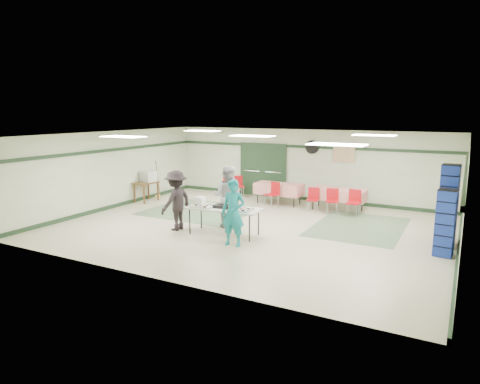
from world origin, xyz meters
The scene contains 42 objects.
floor centered at (0.00, 0.00, 0.00)m, with size 11.00×11.00×0.00m, color beige.
ceiling centered at (0.00, 0.00, 2.70)m, with size 11.00×11.00×0.00m, color white.
wall_back centered at (0.00, 4.50, 1.35)m, with size 11.00×11.00×0.00m, color silver.
wall_front centered at (0.00, -4.50, 1.35)m, with size 11.00×11.00×0.00m, color silver.
wall_left centered at (-5.50, 0.00, 1.35)m, with size 9.00×9.00×0.00m, color silver.
wall_right centered at (5.50, 0.00, 1.35)m, with size 9.00×9.00×0.00m, color silver.
trim_back centered at (0.00, 4.47, 2.05)m, with size 11.00×0.06×0.10m, color #1C341F.
baseboard_back centered at (0.00, 4.47, 0.06)m, with size 11.00×0.06×0.12m, color #1C341F.
trim_left centered at (-5.47, 0.00, 2.05)m, with size 9.00×0.06×0.10m, color #1C341F.
baseboard_left centered at (-5.47, 0.00, 0.06)m, with size 9.00×0.06×0.12m, color #1C341F.
trim_right centered at (5.47, 0.00, 2.05)m, with size 9.00×0.06×0.10m, color #1C341F.
baseboard_right centered at (5.47, 0.00, 0.06)m, with size 9.00×0.06×0.12m, color #1C341F.
green_patch_a centered at (-2.50, 1.00, 0.00)m, with size 3.50×3.00×0.01m, color #5E7C5B.
green_patch_b centered at (2.80, 1.50, 0.00)m, with size 2.50×3.50×0.01m, color #5E7C5B.
double_door_left centered at (-2.20, 4.44, 1.05)m, with size 0.90×0.06×2.10m, color #979A97.
double_door_right centered at (-1.25, 4.44, 1.05)m, with size 0.90×0.06×2.10m, color #979A97.
door_frame centered at (-1.73, 4.42, 1.05)m, with size 2.00×0.03×2.15m, color #1C341F.
wall_fan centered at (0.30, 4.44, 2.05)m, with size 0.50×0.50×0.10m, color black.
scroll_banner centered at (1.50, 4.44, 1.85)m, with size 0.80×0.02×0.60m, color #D9B787.
serving_table centered at (-0.32, -1.08, 0.72)m, with size 2.13×1.01×0.76m.
sheet_tray_right centered at (0.20, -1.15, 0.77)m, with size 0.63×0.48×0.02m, color silver.
sheet_tray_mid centered at (-0.40, -0.92, 0.77)m, with size 0.53×0.40×0.02m, color silver.
sheet_tray_left centered at (-0.89, -1.26, 0.77)m, with size 0.62×0.47×0.02m, color silver.
baking_pan centered at (-0.34, -1.08, 0.80)m, with size 0.51×0.32×0.08m, color black.
foam_box_stack centered at (-1.13, -1.05, 0.87)m, with size 0.25×0.23×0.23m, color white.
volunteer_teal centered at (0.38, -1.82, 0.85)m, with size 0.62×0.41×1.71m, color #137C87.
volunteer_grey centered at (-0.65, -0.30, 0.92)m, with size 0.89×0.69×1.83m, color #929398.
volunteer_dark centered at (-1.78, -1.30, 0.86)m, with size 1.12×0.64×1.73m, color black.
dining_table_a centered at (1.64, 3.34, 0.57)m, with size 1.87×0.86×0.77m.
dining_table_b centered at (-0.56, 3.34, 0.57)m, with size 1.75×0.80×0.77m.
chair_a centered at (1.62, 2.77, 0.51)m, with size 0.48×0.48×0.84m.
chair_b centered at (0.95, 2.77, 0.50)m, with size 0.42×0.42×0.81m.
chair_c centered at (2.33, 2.77, 0.53)m, with size 0.41×0.41×0.87m.
chair_d centered at (-0.53, 2.77, 0.55)m, with size 0.55×0.55×0.90m.
chair_loose_a centered at (-2.51, 3.80, 0.51)m, with size 0.55×0.55×0.84m.
chair_loose_b centered at (-2.92, 3.62, 0.51)m, with size 0.46×0.46×0.84m.
crate_stack_blue_a centered at (5.15, -0.16, 0.80)m, with size 0.41×0.41×1.60m, color navy.
crate_stack_red centered at (5.15, 0.96, 0.64)m, with size 0.39×0.39×1.28m, color maroon.
crate_stack_blue_b centered at (5.15, 0.56, 1.05)m, with size 0.41×0.41×2.11m, color navy.
printer_table centered at (-5.15, 1.36, 0.64)m, with size 0.63×0.94×0.74m.
office_printer centered at (-5.15, 1.51, 0.95)m, with size 0.51×0.45×0.40m, color beige.
broom centered at (-5.23, 2.16, 0.76)m, with size 0.03×0.03×1.46m, color brown.
Camera 1 is at (5.47, -10.98, 3.38)m, focal length 32.00 mm.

